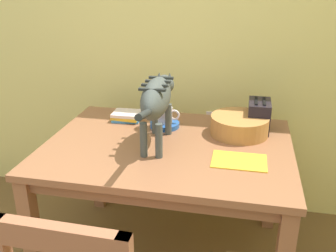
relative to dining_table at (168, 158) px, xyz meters
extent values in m
cube|color=#E6DA7A|center=(-0.06, 0.69, 0.60)|extent=(4.67, 0.10, 2.50)
cube|color=white|center=(0.19, 0.64, -0.01)|extent=(0.11, 0.01, 0.11)
cube|color=#905B3B|center=(0.00, 0.00, 0.07)|extent=(1.28, 0.96, 0.03)
cube|color=brown|center=(0.00, 0.00, 0.02)|extent=(1.20, 0.88, 0.07)
cube|color=#905B3B|center=(-0.59, -0.43, -0.30)|extent=(0.07, 0.07, 0.70)
cube|color=#905B3B|center=(-0.59, 0.43, -0.30)|extent=(0.07, 0.07, 0.70)
cube|color=#905B3B|center=(0.59, 0.43, -0.30)|extent=(0.07, 0.07, 0.70)
ellipsoid|color=#454C47|center=(-0.05, -0.02, 0.34)|extent=(0.16, 0.42, 0.19)
cube|color=#262A27|center=(-0.05, -0.12, 0.41)|extent=(0.13, 0.03, 0.01)
cube|color=#262A27|center=(-0.05, -0.05, 0.41)|extent=(0.13, 0.03, 0.01)
cube|color=#262A27|center=(-0.06, 0.02, 0.41)|extent=(0.13, 0.03, 0.01)
cube|color=#262A27|center=(-0.06, 0.09, 0.41)|extent=(0.13, 0.03, 0.01)
cylinder|color=#454C47|center=(-0.10, 0.12, 0.17)|extent=(0.04, 0.04, 0.18)
cylinder|color=#454C47|center=(-0.02, 0.13, 0.17)|extent=(0.04, 0.04, 0.18)
cylinder|color=#454C47|center=(-0.09, -0.17, 0.17)|extent=(0.04, 0.04, 0.18)
cylinder|color=#454C47|center=(-0.01, -0.16, 0.17)|extent=(0.04, 0.04, 0.18)
sphere|color=#454C47|center=(-0.07, 0.22, 0.34)|extent=(0.11, 0.11, 0.11)
cone|color=#454C47|center=(-0.10, 0.22, 0.39)|extent=(0.04, 0.04, 0.04)
cone|color=#454C47|center=(-0.04, 0.23, 0.39)|extent=(0.04, 0.04, 0.04)
cylinder|color=#262A27|center=(-0.04, -0.32, 0.36)|extent=(0.04, 0.20, 0.08)
cylinder|color=#255AB0|center=(-0.07, 0.22, 0.10)|extent=(0.17, 0.17, 0.03)
cylinder|color=white|center=(-0.07, 0.22, 0.16)|extent=(0.09, 0.09, 0.09)
torus|color=white|center=(-0.01, 0.22, 0.17)|extent=(0.06, 0.01, 0.06)
cube|color=gold|center=(0.37, -0.13, 0.09)|extent=(0.26, 0.18, 0.01)
cube|color=#3E89C0|center=(-0.32, 0.29, 0.09)|extent=(0.17, 0.15, 0.01)
cube|color=gold|center=(-0.32, 0.29, 0.11)|extent=(0.17, 0.15, 0.02)
cube|color=silver|center=(-0.32, 0.29, 0.13)|extent=(0.17, 0.14, 0.02)
cylinder|color=#B0773B|center=(0.36, 0.20, 0.14)|extent=(0.32, 0.32, 0.11)
cylinder|color=#4F351A|center=(0.36, 0.20, 0.14)|extent=(0.26, 0.26, 0.09)
cube|color=black|center=(0.46, 0.29, 0.17)|extent=(0.12, 0.20, 0.17)
cube|color=black|center=(0.44, 0.29, 0.26)|extent=(0.02, 0.14, 0.01)
cube|color=black|center=(0.49, 0.29, 0.26)|extent=(0.02, 0.14, 0.01)
cube|color=#945A3C|center=(-0.10, -1.01, 0.25)|extent=(0.42, 0.05, 0.08)
camera|label=1|loc=(0.37, -1.78, 0.93)|focal=40.74mm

